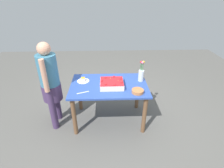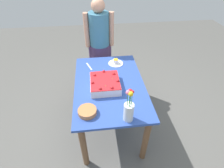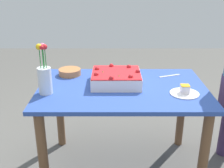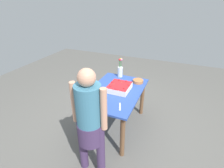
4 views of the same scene
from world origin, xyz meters
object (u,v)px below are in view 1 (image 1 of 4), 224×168
at_px(cake_knife, 83,93).
at_px(person_standing, 50,81).
at_px(serving_plate_with_slice, 83,80).
at_px(fruit_bowl, 138,91).
at_px(flower_vase, 141,74).
at_px(sheet_cake, 112,84).

bearing_deg(cake_knife, person_standing, -39.43).
relative_size(serving_plate_with_slice, person_standing, 0.14).
relative_size(serving_plate_with_slice, fruit_bowl, 1.12).
height_order(serving_plate_with_slice, cake_knife, serving_plate_with_slice).
distance_m(serving_plate_with_slice, person_standing, 0.54).
distance_m(cake_knife, person_standing, 0.57).
xyz_separation_m(serving_plate_with_slice, person_standing, (0.50, 0.19, 0.10)).
distance_m(cake_knife, flower_vase, 1.04).
height_order(flower_vase, fruit_bowl, flower_vase).
relative_size(sheet_cake, serving_plate_with_slice, 1.80).
relative_size(serving_plate_with_slice, flower_vase, 0.57).
distance_m(serving_plate_with_slice, flower_vase, 1.01).
bearing_deg(serving_plate_with_slice, fruit_bowl, 155.41).
xyz_separation_m(sheet_cake, fruit_bowl, (-0.39, 0.21, -0.03)).
distance_m(sheet_cake, cake_knife, 0.49).
bearing_deg(sheet_cake, person_standing, -0.06).
relative_size(sheet_cake, flower_vase, 1.03).
relative_size(fruit_bowl, person_standing, 0.13).
height_order(cake_knife, fruit_bowl, fruit_bowl).
bearing_deg(serving_plate_with_slice, sheet_cake, 158.46).
bearing_deg(serving_plate_with_slice, flower_vase, 179.25).
height_order(cake_knife, person_standing, person_standing).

